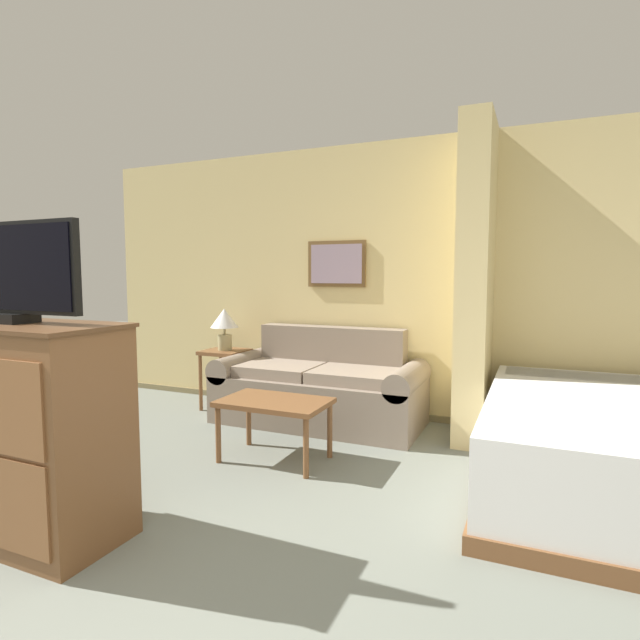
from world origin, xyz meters
The scene contains 8 objects.
wall_back centered at (0.00, 3.65, 1.29)m, with size 6.59×0.16×2.60m.
wall_partition_pillar centered at (0.78, 3.24, 1.30)m, with size 0.24×0.69×2.60m.
couch centered at (-0.57, 3.16, 0.32)m, with size 1.90×0.84×0.86m.
coffee_table centered at (-0.49, 2.15, 0.40)m, with size 0.78×0.50×0.45m.
side_table centered at (-1.64, 3.21, 0.49)m, with size 0.41×0.41×0.60m.
table_lamp centered at (-1.64, 3.21, 0.88)m, with size 0.28×0.28×0.42m.
tv_dresser centered at (-1.23, 0.71, 0.56)m, with size 1.21×0.52×1.12m.
tv centered at (-1.23, 0.71, 1.38)m, with size 0.97×0.16×0.51m.
Camera 1 is at (1.24, -0.99, 1.36)m, focal length 28.00 mm.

